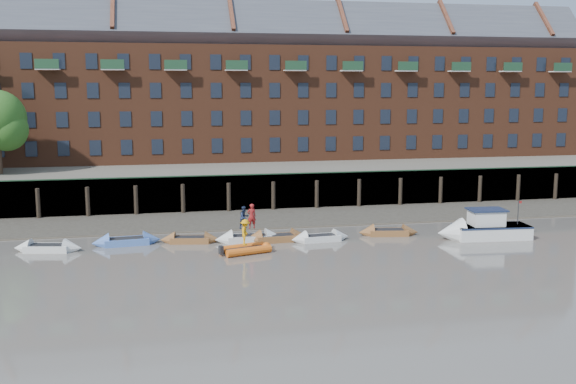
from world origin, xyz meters
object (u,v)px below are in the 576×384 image
object	(u,v)px
rowboat_1	(126,241)
motor_launch	(477,229)
rowboat_6	(388,232)
rowboat_3	(249,238)
person_rower_b	(244,217)
rowboat_5	(320,238)
rib_tender	(247,249)
person_rib_crew	(245,232)
rowboat_4	(277,238)
rowboat_0	(48,248)
person_rower_a	(252,216)
rowboat_2	(190,240)

from	to	relation	value
rowboat_1	motor_launch	world-z (taller)	motor_launch
rowboat_6	rowboat_1	bearing A→B (deg)	-173.21
rowboat_3	motor_launch	distance (m)	16.63
person_rower_b	rowboat_6	bearing A→B (deg)	-34.91
rowboat_5	rib_tender	distance (m)	6.11
rowboat_3	rowboat_5	distance (m)	5.13
rowboat_5	motor_launch	xyz separation A→B (m)	(11.39, -1.55, 0.49)
rib_tender	person_rib_crew	bearing A→B (deg)	-157.32
rowboat_5	rowboat_3	bearing A→B (deg)	165.44
rowboat_4	rowboat_0	bearing A→B (deg)	175.96
motor_launch	person_rower_b	world-z (taller)	person_rower_b
rib_tender	motor_launch	bearing A→B (deg)	-14.55
rowboat_3	person_rib_crew	world-z (taller)	person_rib_crew
rowboat_5	person_rib_crew	xyz separation A→B (m)	(-5.77, -2.50, 1.21)
motor_launch	person_rib_crew	world-z (taller)	person_rib_crew
rowboat_3	rowboat_4	distance (m)	1.99
rib_tender	rowboat_0	bearing A→B (deg)	149.63
rowboat_1	rowboat_3	xyz separation A→B (m)	(8.57, -0.80, 0.01)
person_rower_b	person_rib_crew	bearing A→B (deg)	-131.11
rowboat_3	person_rib_crew	size ratio (longest dim) A/B	2.80
rowboat_5	motor_launch	size ratio (longest dim) A/B	0.64
rowboat_0	person_rower_a	size ratio (longest dim) A/B	2.64
motor_launch	person_rower_b	size ratio (longest dim) A/B	4.27
rowboat_4	person_rower_b	xyz separation A→B (m)	(-2.28, 0.39, 1.52)
rowboat_1	rowboat_2	world-z (taller)	rowboat_1
rowboat_3	motor_launch	xyz separation A→B (m)	(16.45, -2.34, 0.46)
person_rower_b	person_rib_crew	distance (m)	3.48
rowboat_6	rowboat_0	bearing A→B (deg)	-170.52
rowboat_0	rib_tender	bearing A→B (deg)	-1.41
rowboat_1	rowboat_4	size ratio (longest dim) A/B	1.02
rowboat_5	rowboat_6	distance (m)	5.53
person_rower_a	rowboat_6	bearing A→B (deg)	170.25
rowboat_2	rib_tender	size ratio (longest dim) A/B	1.23
rowboat_1	rib_tender	size ratio (longest dim) A/B	1.37
rowboat_5	rowboat_6	bearing A→B (deg)	3.05
rowboat_1	rowboat_6	xyz separation A→B (m)	(19.11, -0.75, -0.01)
rowboat_2	rowboat_5	world-z (taller)	rowboat_5
rowboat_3	rib_tender	world-z (taller)	rowboat_3
rowboat_1	rowboat_4	distance (m)	10.60
rowboat_3	person_rower_b	bearing A→B (deg)	153.52
rowboat_1	rowboat_5	size ratio (longest dim) A/B	1.09
rowboat_2	rowboat_1	bearing A→B (deg)	-174.03
rowboat_5	rowboat_6	size ratio (longest dim) A/B	0.97
rowboat_2	rowboat_3	distance (m)	4.19
rowboat_4	rib_tender	xyz separation A→B (m)	(-2.54, -2.93, 0.02)
rowboat_5	motor_launch	bearing A→B (deg)	-13.42
rowboat_4	person_rib_crew	xyz separation A→B (m)	(-2.68, -3.05, 1.19)
rowboat_4	rowboat_5	world-z (taller)	rowboat_4
rib_tender	motor_launch	size ratio (longest dim) A/B	0.51
rowboat_2	person_rower_b	size ratio (longest dim) A/B	2.70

